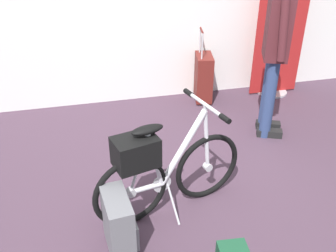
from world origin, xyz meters
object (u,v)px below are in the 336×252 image
object	(u,v)px
backpack_on_floor	(119,224)
visitor_near_wall	(276,43)
floor_banner_stand	(280,37)
folding_bike_foreground	(162,168)
rolling_suitcase	(203,77)

from	to	relation	value
backpack_on_floor	visitor_near_wall	bearing A→B (deg)	36.04
floor_banner_stand	visitor_near_wall	xyz separation A→B (m)	(-0.54, -0.86, 0.22)
backpack_on_floor	folding_bike_foreground	bearing A→B (deg)	38.71
floor_banner_stand	rolling_suitcase	size ratio (longest dim) A/B	1.87
floor_banner_stand	backpack_on_floor	distance (m)	2.96
floor_banner_stand	backpack_on_floor	xyz separation A→B (m)	(-2.12, -2.01, -0.49)
rolling_suitcase	visitor_near_wall	bearing A→B (deg)	-67.51
folding_bike_foreground	visitor_near_wall	size ratio (longest dim) A/B	0.70
visitor_near_wall	floor_banner_stand	bearing A→B (deg)	57.97
visitor_near_wall	folding_bike_foreground	bearing A→B (deg)	-144.71
floor_banner_stand	rolling_suitcase	distance (m)	0.98
visitor_near_wall	backpack_on_floor	size ratio (longest dim) A/B	3.88
floor_banner_stand	folding_bike_foreground	distance (m)	2.51
visitor_near_wall	backpack_on_floor	world-z (taller)	visitor_near_wall
folding_bike_foreground	visitor_near_wall	world-z (taller)	visitor_near_wall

